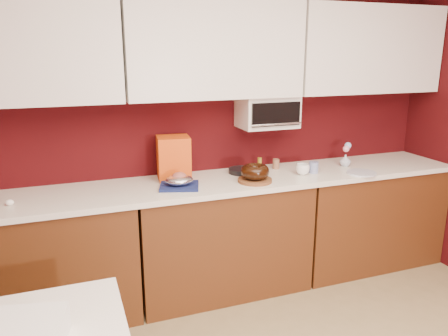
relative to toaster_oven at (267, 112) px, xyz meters
The scene contains 27 objects.
wall_back 0.49m from the toaster_oven, 162.14° to the left, with size 4.00×0.02×2.50m, color #3C080A.
base_cabinet_left 2.02m from the toaster_oven, behind, with size 1.31×0.58×0.86m, color #502810.
base_cabinet_center 1.06m from the toaster_oven, 159.86° to the right, with size 1.31×0.58×0.86m, color #502810.
base_cabinet_right 1.30m from the toaster_oven, 10.58° to the right, with size 1.31×0.58×0.86m, color #502810.
countertop 0.69m from the toaster_oven, 159.86° to the right, with size 4.00×0.62×0.04m, color silver.
upper_cabinet_left 1.85m from the toaster_oven, behind, with size 1.31×0.33×0.70m, color white.
upper_cabinet_center 0.65m from the toaster_oven, behind, with size 1.31×0.33×0.70m, color white.
upper_cabinet_right 1.00m from the toaster_oven, ahead, with size 1.31×0.33×0.70m, color white.
toaster_oven is the anchor object (origin of this frame).
toaster_oven_door 0.16m from the toaster_oven, 90.00° to the right, with size 0.40×0.02×0.18m, color black.
toaster_oven_handle 0.19m from the toaster_oven, 90.00° to the right, with size 0.02×0.02×0.42m, color silver.
cake_base 0.60m from the toaster_oven, 127.83° to the right, with size 0.25×0.25×0.02m, color brown.
bundt_cake 0.54m from the toaster_oven, 127.83° to the right, with size 0.21×0.21×0.09m, color black.
navy_towel 0.95m from the toaster_oven, 163.33° to the right, with size 0.27×0.23×0.02m, color navy.
foil_ham_nest 0.93m from the toaster_oven, 163.33° to the right, with size 0.20×0.17×0.07m, color silver.
roasted_ham 0.92m from the toaster_oven, 163.33° to the right, with size 0.10×0.09×0.07m, color #A8594C.
pandoro_box 0.83m from the toaster_oven, behind, with size 0.24×0.22×0.33m, color red.
dark_pan 0.51m from the toaster_oven, behind, with size 0.21×0.21×0.04m, color black.
coffee_mug 0.53m from the toaster_oven, 50.15° to the right, with size 0.09×0.09×0.10m, color white.
blue_jar 0.58m from the toaster_oven, 35.99° to the right, with size 0.08×0.08×0.09m, color navy.
flower_vase 0.81m from the toaster_oven, 11.16° to the right, with size 0.07×0.07×0.11m, color #B2B9CA.
flower_pink 0.76m from the toaster_oven, 11.16° to the right, with size 0.06×0.06×0.06m, color pink.
flower_blue 0.78m from the toaster_oven, ahead, with size 0.06×0.06×0.06m, color #97BBF2.
china_plate 0.89m from the toaster_oven, 30.16° to the right, with size 0.23×0.23×0.01m, color silver.
amber_bottle 0.43m from the toaster_oven, behind, with size 0.03×0.03×0.10m, color olive.
paper_cup 0.44m from the toaster_oven, ahead, with size 0.05×0.05×0.08m, color brown.
egg_right 1.96m from the toaster_oven, behind, with size 0.05×0.04×0.04m, color white.
Camera 1 is at (-1.07, -1.02, 1.83)m, focal length 35.00 mm.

